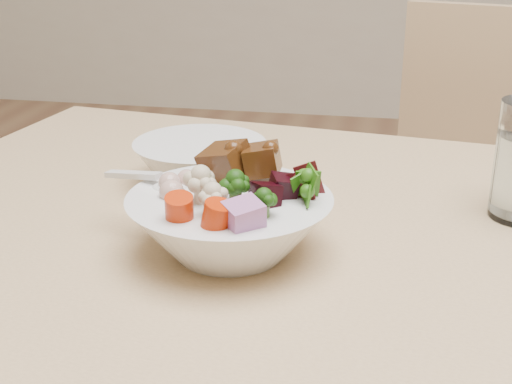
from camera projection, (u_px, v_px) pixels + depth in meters
chair_far at (484, 229)px, 1.23m from camera, size 0.47×0.47×0.83m
food_bowl at (232, 220)px, 0.66m from camera, size 0.19×0.19×0.10m
soup_spoon at (160, 185)px, 0.68m from camera, size 0.10×0.05×0.02m
side_bowl at (200, 163)px, 0.83m from camera, size 0.15×0.15×0.05m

